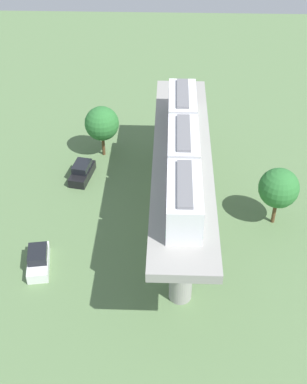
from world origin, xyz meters
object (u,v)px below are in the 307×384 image
Objects in this scene: train at (183,149)px; tree_mid_lot at (279,188)px; parked_car_white at (38,260)px; parked_car_black at (82,172)px; tree_near_viaduct at (102,124)px.

train is 3.35× the size of tree_mid_lot.
train reaches higher than parked_car_white.
tree_mid_lot is (9.16, 1.81, -5.42)m from train.
tree_mid_lot is at bearing 11.21° from train.
train is 16.19m from parked_car_black.
train is 16.11m from parked_car_white.
tree_mid_lot reaches higher than parked_car_white.
parked_car_black is at bearing 141.30° from train.
tree_near_viaduct is at bearing 123.81° from train.
parked_car_black is 0.73× the size of tree_mid_lot.
train is 3.37× the size of tree_near_viaduct.
parked_car_white is (-1.97, -13.35, 0.00)m from parked_car_black.
tree_near_viaduct reaches higher than parked_car_white.
parked_car_white is at bearing -102.02° from tree_near_viaduct.
train is at bearing -28.32° from parked_car_black.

